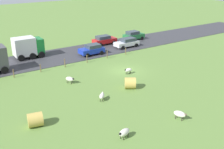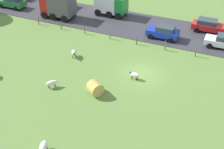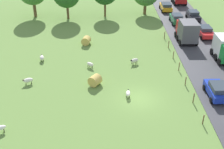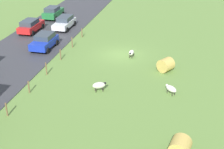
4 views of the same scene
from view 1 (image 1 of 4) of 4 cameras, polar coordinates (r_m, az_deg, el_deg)
The scene contains 20 objects.
ground_plane at distance 36.06m, azimuth 2.76°, elevation 0.82°, with size 160.00×160.00×0.00m, color olive.
road_strip at distance 44.57m, azimuth -5.33°, elevation 4.90°, with size 8.00×80.00×0.06m, color #38383D.
sheep_0 at distance 22.21m, azimuth 2.59°, elevation -12.10°, with size 0.83×1.27×0.78m.
sheep_1 at distance 32.29m, azimuth -8.86°, elevation -0.97°, with size 1.22×0.99×0.81m.
sheep_2 at distance 27.96m, azimuth -2.14°, elevation -4.51°, with size 1.11×1.05×0.74m.
sheep_3 at distance 34.85m, azimuth 3.46°, elevation 0.90°, with size 0.56×1.11×0.73m.
sheep_4 at distance 25.36m, azimuth 14.11°, elevation -8.08°, with size 1.27×0.90×0.79m.
hay_bale_0 at distance 24.51m, azimuth -15.85°, elevation -9.13°, with size 1.24×1.24×1.25m, color tan.
hay_bale_1 at distance 30.66m, azimuth 3.86°, elevation -1.80°, with size 1.27×1.27×1.21m, color tan.
fence_post_0 at distance 42.66m, azimuth 2.90°, elevation 4.92°, with size 0.12×0.12×1.09m, color brown.
fence_post_1 at distance 40.77m, azimuth -1.02°, elevation 4.23°, with size 0.12×0.12×1.20m, color brown.
fence_post_2 at distance 39.12m, azimuth -5.29°, elevation 3.31°, with size 0.12×0.12×1.12m, color brown.
fence_post_3 at distance 37.70m, azimuth -9.91°, elevation 2.41°, with size 0.12×0.12×1.19m, color brown.
fence_post_4 at distance 36.58m, azimuth -14.83°, elevation 1.29°, with size 0.12×0.12×1.06m, color brown.
fence_post_5 at distance 35.74m, azimuth -20.02°, elevation 0.21°, with size 0.12×0.12×1.09m, color brown.
truck_1 at distance 42.59m, azimuth -17.30°, elevation 5.60°, with size 2.61×4.27×3.12m.
car_0 at distance 46.58m, azimuth 3.18°, elevation 6.76°, with size 1.99×4.29×1.53m.
car_2 at distance 48.14m, azimuth -1.66°, elevation 7.31°, with size 1.97×4.25×1.59m.
car_6 at distance 51.36m, azimuth 4.54°, elevation 8.22°, with size 2.02×3.90×1.67m.
car_7 at distance 42.49m, azimuth -4.25°, elevation 5.31°, with size 2.09×3.85×1.61m.
Camera 1 is at (-27.09, 20.05, 12.84)m, focal length 43.41 mm.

